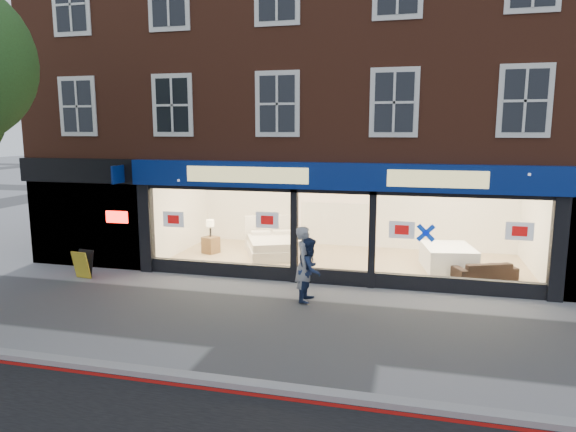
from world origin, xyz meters
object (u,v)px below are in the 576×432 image
at_px(sofa, 485,270).
at_px(pedestrian_grey, 305,264).
at_px(mattress_stack, 448,257).
at_px(a_board, 83,264).
at_px(pedestrian_blue, 310,270).
at_px(display_bed, 274,245).

distance_m(sofa, pedestrian_grey, 5.22).
distance_m(mattress_stack, a_board, 10.48).
bearing_deg(pedestrian_blue, display_bed, 31.27).
bearing_deg(pedestrian_blue, mattress_stack, -40.35).
relative_size(display_bed, sofa, 1.54).
xyz_separation_m(sofa, pedestrian_grey, (-4.47, -2.63, 0.58)).
height_order(display_bed, mattress_stack, display_bed).
bearing_deg(mattress_stack, pedestrian_blue, -134.39).
xyz_separation_m(sofa, pedestrian_blue, (-4.33, -2.65, 0.44)).
bearing_deg(pedestrian_grey, mattress_stack, -46.27).
xyz_separation_m(mattress_stack, pedestrian_blue, (-3.41, -3.49, 0.34)).
distance_m(display_bed, pedestrian_grey, 4.29).
bearing_deg(mattress_stack, a_board, -162.61).
height_order(sofa, pedestrian_blue, pedestrian_blue).
bearing_deg(display_bed, sofa, -34.75).
relative_size(display_bed, a_board, 3.23).
relative_size(sofa, a_board, 2.10).
bearing_deg(a_board, pedestrian_blue, 4.41).
bearing_deg(pedestrian_grey, sofa, -60.15).
height_order(mattress_stack, pedestrian_grey, pedestrian_grey).
bearing_deg(a_board, sofa, 19.35).
height_order(pedestrian_grey, pedestrian_blue, pedestrian_grey).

